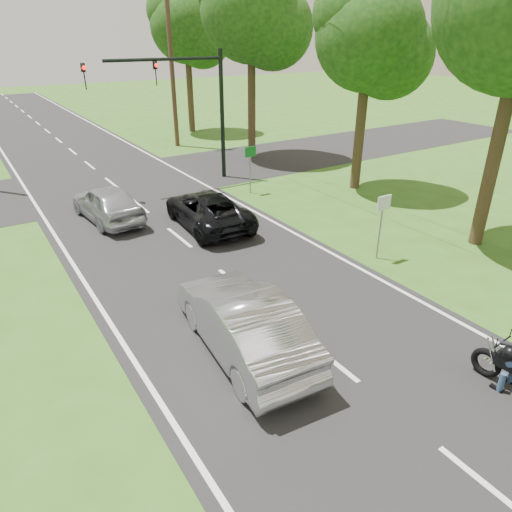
# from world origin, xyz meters

# --- Properties ---
(ground) EXTENTS (140.00, 140.00, 0.00)m
(ground) POSITION_xyz_m (0.00, 0.00, 0.00)
(ground) COLOR #345618
(ground) RESTS_ON ground
(road) EXTENTS (8.00, 100.00, 0.01)m
(road) POSITION_xyz_m (0.00, 10.00, 0.01)
(road) COLOR black
(road) RESTS_ON ground
(cross_road) EXTENTS (60.00, 7.00, 0.01)m
(cross_road) POSITION_xyz_m (0.00, 16.00, 0.01)
(cross_road) COLOR black
(cross_road) RESTS_ON ground
(dark_suv) EXTENTS (2.42, 4.73, 1.28)m
(dark_suv) POSITION_xyz_m (1.41, 8.46, 0.65)
(dark_suv) COLOR black
(dark_suv) RESTS_ON road
(silver_sedan) EXTENTS (2.04, 4.75, 1.52)m
(silver_sedan) POSITION_xyz_m (-1.44, 1.24, 0.77)
(silver_sedan) COLOR #AAAAAF
(silver_sedan) RESTS_ON road
(silver_suv) EXTENTS (2.03, 4.25, 1.40)m
(silver_suv) POSITION_xyz_m (-1.58, 11.09, 0.71)
(silver_suv) COLOR #AFB1B7
(silver_suv) RESTS_ON road
(traffic_signal) EXTENTS (6.38, 0.44, 6.00)m
(traffic_signal) POSITION_xyz_m (3.34, 14.00, 4.14)
(traffic_signal) COLOR black
(traffic_signal) RESTS_ON ground
(utility_pole_far) EXTENTS (1.60, 0.28, 10.00)m
(utility_pole_far) POSITION_xyz_m (6.20, 22.00, 5.08)
(utility_pole_far) COLOR #4E3223
(utility_pole_far) RESTS_ON ground
(sign_white) EXTENTS (0.55, 0.07, 2.12)m
(sign_white) POSITION_xyz_m (4.70, 2.98, 1.60)
(sign_white) COLOR slate
(sign_white) RESTS_ON ground
(sign_green) EXTENTS (0.55, 0.07, 2.12)m
(sign_green) POSITION_xyz_m (4.90, 10.98, 1.60)
(sign_green) COLOR slate
(sign_green) RESTS_ON ground
(tree_row_c) EXTENTS (4.80, 4.65, 8.76)m
(tree_row_c) POSITION_xyz_m (9.75, 8.80, 6.23)
(tree_row_c) COLOR #332316
(tree_row_c) RESTS_ON ground
(tree_row_d) EXTENTS (5.76, 5.58, 10.45)m
(tree_row_d) POSITION_xyz_m (9.10, 16.76, 7.43)
(tree_row_d) COLOR #332316
(tree_row_d) RESTS_ON ground
(tree_row_e) EXTENTS (5.28, 5.12, 9.61)m
(tree_row_e) POSITION_xyz_m (9.48, 25.78, 6.83)
(tree_row_e) COLOR #332316
(tree_row_e) RESTS_ON ground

